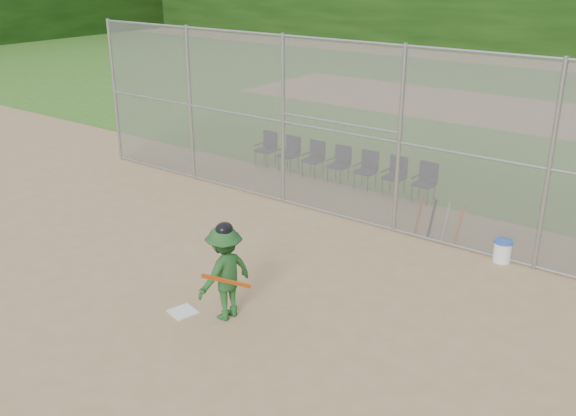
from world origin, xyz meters
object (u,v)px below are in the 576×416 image
Objects in this scene: batter_at_plate at (225,272)px; water_cooler at (502,251)px; home_plate at (183,312)px; chair_0 at (266,149)px.

batter_at_plate is 5.62m from water_cooler.
batter_at_plate reaches higher than home_plate.
batter_at_plate is 3.78× the size of water_cooler.
water_cooler is (2.94, 4.76, -0.59)m from batter_at_plate.
batter_at_plate is at bearing 27.07° from home_plate.
chair_0 is at bearing 118.77° from home_plate.
water_cooler reaches higher than home_plate.
home_plate is 6.25m from water_cooler.
batter_at_plate is 1.77× the size of chair_0.
chair_0 is at bearing 164.43° from water_cooler.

